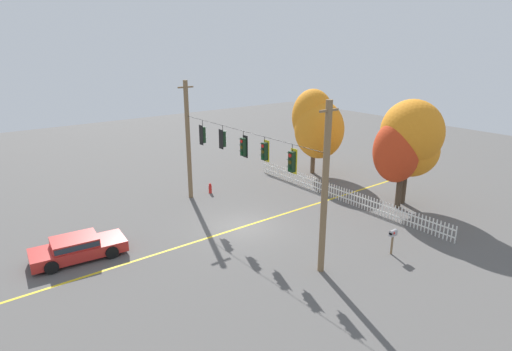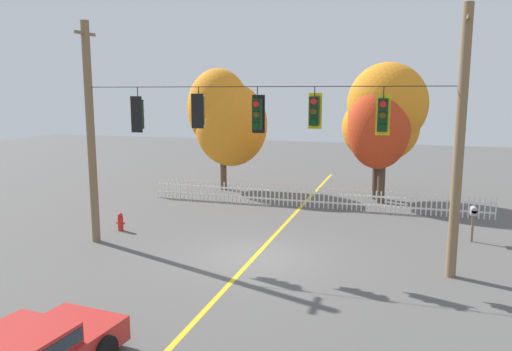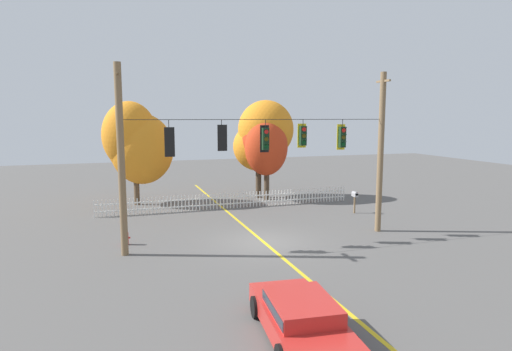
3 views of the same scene
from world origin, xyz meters
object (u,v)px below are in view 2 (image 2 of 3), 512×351
traffic_signal_westbound_side (138,114)px  traffic_signal_southbound_primary (199,111)px  traffic_signal_eastbound_side (257,114)px  traffic_signal_northbound_primary (383,115)px  autumn_maple_near_fence (226,120)px  fire_hydrant (120,222)px  autumn_maple_mid (383,116)px  traffic_signal_northbound_secondary (314,111)px  autumn_oak_far_east (378,125)px  roadside_mailbox (473,213)px

traffic_signal_westbound_side → traffic_signal_southbound_primary: (2.30, 0.00, 0.14)m
traffic_signal_eastbound_side → traffic_signal_northbound_primary: bearing=-0.0°
traffic_signal_northbound_primary → autumn_maple_near_fence: autumn_maple_near_fence is taller
traffic_signal_westbound_side → fire_hydrant: size_ratio=2.12×
autumn_maple_mid → fire_hydrant: bearing=-137.3°
fire_hydrant → traffic_signal_eastbound_side: bearing=-13.7°
traffic_signal_southbound_primary → traffic_signal_eastbound_side: (2.06, 0.02, -0.08)m
traffic_signal_northbound_secondary → autumn_maple_mid: bearing=81.1°
traffic_signal_northbound_secondary → autumn_oak_far_east: (1.44, 9.74, -1.04)m
autumn_maple_near_fence → autumn_maple_mid: autumn_maple_mid is taller
traffic_signal_northbound_secondary → autumn_maple_mid: size_ratio=0.19×
traffic_signal_southbound_primary → fire_hydrant: traffic_signal_southbound_primary is taller
autumn_maple_near_fence → autumn_maple_mid: size_ratio=0.98×
fire_hydrant → traffic_signal_southbound_primary: bearing=-20.1°
traffic_signal_eastbound_side → traffic_signal_northbound_secondary: bearing=-0.0°
traffic_signal_westbound_side → traffic_signal_eastbound_side: size_ratio=1.04×
traffic_signal_northbound_secondary → traffic_signal_northbound_primary: bearing=0.0°
traffic_signal_northbound_secondary → autumn_maple_near_fence: size_ratio=0.19×
fire_hydrant → roadside_mailbox: (13.51, 2.52, 0.73)m
autumn_maple_mid → roadside_mailbox: (3.71, -6.53, -3.27)m
traffic_signal_northbound_secondary → roadside_mailbox: (5.36, 4.05, -3.89)m
traffic_signal_northbound_secondary → fire_hydrant: 9.49m
traffic_signal_northbound_primary → autumn_maple_near_fence: bearing=129.6°
roadside_mailbox → traffic_signal_northbound_primary: bearing=-128.9°
traffic_signal_northbound_primary → autumn_maple_mid: (-0.44, 10.57, -0.52)m
traffic_signal_westbound_side → fire_hydrant: bearing=141.0°
autumn_maple_mid → autumn_oak_far_east: autumn_maple_mid is taller
autumn_maple_near_fence → roadside_mailbox: 14.54m
autumn_maple_near_fence → traffic_signal_northbound_secondary: bearing=-57.4°
traffic_signal_eastbound_side → autumn_oak_far_east: (3.31, 9.74, -0.92)m
traffic_signal_northbound_secondary → fire_hydrant: (-8.15, 1.53, -4.62)m
autumn_maple_near_fence → fire_hydrant: autumn_maple_near_fence is taller
traffic_signal_northbound_secondary → autumn_maple_near_fence: 13.13m
autumn_maple_mid → roadside_mailbox: bearing=-60.4°
traffic_signal_northbound_primary → fire_hydrant: 11.30m
traffic_signal_eastbound_side → traffic_signal_northbound_primary: 3.97m
traffic_signal_eastbound_side → roadside_mailbox: size_ratio=1.12×
traffic_signal_northbound_secondary → traffic_signal_northbound_primary: (2.10, 0.00, -0.09)m
autumn_maple_mid → autumn_oak_far_east: size_ratio=1.20×
traffic_signal_eastbound_side → traffic_signal_northbound_secondary: same height
autumn_oak_far_east → traffic_signal_northbound_secondary: bearing=-98.4°
autumn_maple_near_fence → autumn_oak_far_east: bearing=-8.7°
traffic_signal_eastbound_side → autumn_maple_near_fence: (-5.17, 11.04, -0.85)m
traffic_signal_northbound_secondary → autumn_maple_near_fence: autumn_maple_near_fence is taller
traffic_signal_northbound_secondary → traffic_signal_southbound_primary: bearing=-179.7°
traffic_signal_southbound_primary → autumn_maple_near_fence: (-3.11, 11.06, -0.94)m
autumn_oak_far_east → autumn_maple_near_fence: bearing=171.3°
fire_hydrant → roadside_mailbox: roadside_mailbox is taller
traffic_signal_southbound_primary → traffic_signal_northbound_secondary: bearing=0.3°
traffic_signal_eastbound_side → autumn_maple_near_fence: 12.22m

